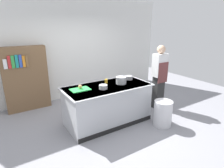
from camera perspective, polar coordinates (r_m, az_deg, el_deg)
ground_plane at (r=4.61m, az=-1.30°, el=-11.28°), size 10.00×10.00×0.00m
back_wall at (r=5.97m, az=-12.14°, el=10.27°), size 6.40×0.12×3.00m
counter_island at (r=4.40m, az=-1.34°, el=-5.98°), size 1.98×0.98×0.90m
cutting_board at (r=4.04m, az=-9.58°, el=-1.67°), size 0.40×0.28×0.02m
onion at (r=4.05m, az=-9.59°, el=-0.82°), size 0.09×0.09×0.09m
stock_pot at (r=4.39m, az=2.78°, el=1.14°), size 0.31×0.24×0.17m
sauce_pan at (r=4.75m, az=5.14°, el=1.90°), size 0.25×0.19×0.09m
mixing_bowl at (r=4.04m, az=-2.68°, el=-0.88°), size 0.18×0.18×0.09m
juice_cup at (r=4.43m, az=-1.76°, el=0.87°), size 0.07×0.07×0.10m
trash_bin at (r=4.48m, az=15.10°, el=-8.55°), size 0.41×0.41×0.59m
person_chef at (r=5.20m, az=14.12°, el=2.46°), size 0.38×0.25×1.72m
bookshelf at (r=5.47m, az=-24.57°, el=1.45°), size 1.10×0.31×1.70m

